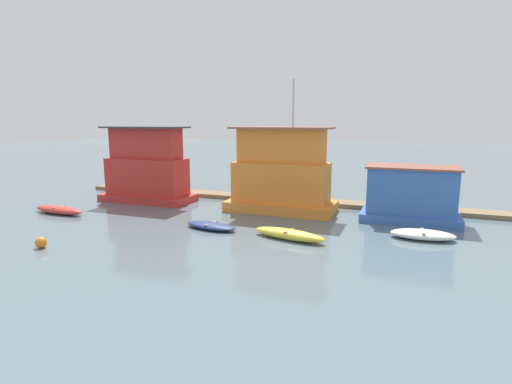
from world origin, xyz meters
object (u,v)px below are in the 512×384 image
Objects in this scene: buoy_orange at (41,242)px; houseboat_blue at (411,195)px; houseboat_orange at (281,176)px; dinghy_red at (59,210)px; dinghy_navy at (211,226)px; dinghy_white at (423,234)px; dinghy_yellow at (289,234)px; houseboat_red at (147,169)px.

houseboat_blue is at bearing 36.30° from buoy_orange.
dinghy_red is (-13.62, -6.09, -2.20)m from houseboat_orange.
dinghy_navy is 6.20× the size of buoy_orange.
houseboat_blue reaches higher than dinghy_white.
dinghy_yellow reaches higher than dinghy_red.
houseboat_red reaches higher than dinghy_red.
dinghy_white is (11.28, 2.19, 0.06)m from dinghy_navy.
buoy_orange is (2.25, -11.69, -2.18)m from houseboat_red.
dinghy_white reaches higher than dinghy_navy.
houseboat_orange is 2.11× the size of dinghy_yellow.
houseboat_red is 2.14× the size of dinghy_white.
houseboat_red is at bearing 63.35° from dinghy_red.
buoy_orange is (-8.46, -11.96, -2.19)m from houseboat_orange.
dinghy_navy is at bearing 1.07° from dinghy_red.
dinghy_yellow is at bearing -24.45° from houseboat_red.
dinghy_yellow is at bearing 27.82° from buoy_orange.
dinghy_navy is at bearing 44.84° from buoy_orange.
houseboat_red is 2.10× the size of dinghy_navy.
houseboat_red is 20.07m from dinghy_white.
houseboat_orange reaches higher than dinghy_navy.
dinghy_red is 1.25× the size of dinghy_navy.
dinghy_red is at bearing -116.65° from houseboat_red.
buoy_orange is at bearing -48.66° from dinghy_red.
buoy_orange is at bearing -152.18° from dinghy_yellow.
dinghy_red is 7.82m from buoy_orange.
houseboat_orange is at bearing 157.59° from dinghy_white.
buoy_orange reaches higher than dinghy_navy.
dinghy_red is (-2.92, -5.82, -2.19)m from houseboat_red.
houseboat_red is 12.11m from buoy_orange.
dinghy_red is (-21.90, -6.42, -1.36)m from houseboat_blue.
houseboat_red is at bearing 146.18° from dinghy_navy.
houseboat_red is at bearing -178.55° from houseboat_orange.
houseboat_blue is at bearing 99.41° from dinghy_white.
dinghy_red is at bearing -155.92° from houseboat_orange.
houseboat_red reaches higher than buoy_orange.
houseboat_blue is at bearing 30.32° from dinghy_navy.
houseboat_orange is 15.08m from dinghy_red.
houseboat_orange is (10.70, 0.27, 0.01)m from houseboat_red.
dinghy_yellow is 1.26× the size of dinghy_white.
dinghy_navy is (8.37, -5.61, -2.27)m from houseboat_red.
dinghy_navy is (-2.33, -5.88, -2.28)m from houseboat_orange.
houseboat_red is 13.05× the size of buoy_orange.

